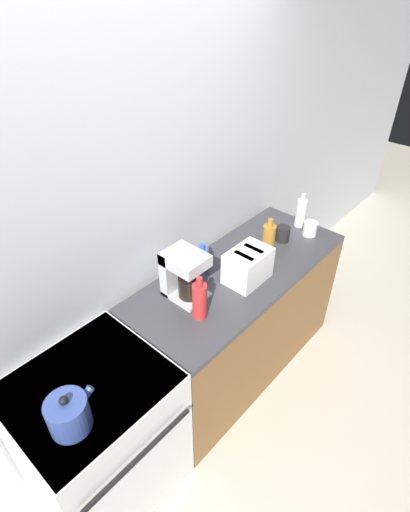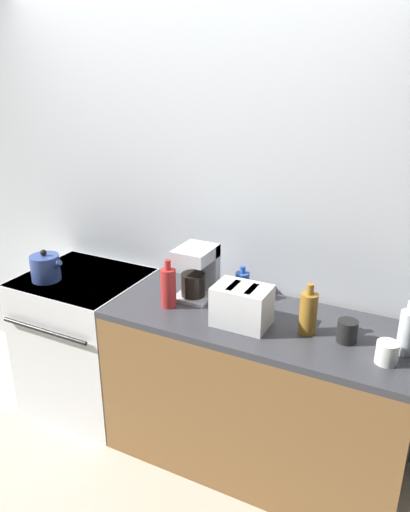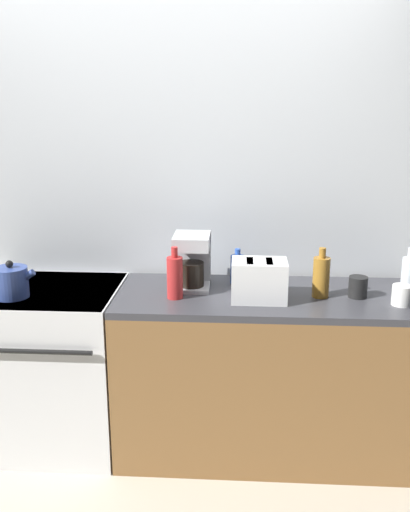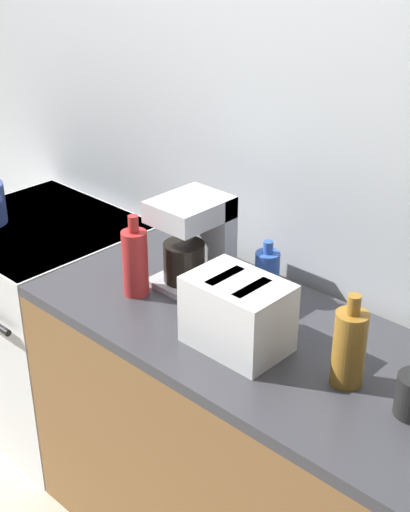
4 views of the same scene
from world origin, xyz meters
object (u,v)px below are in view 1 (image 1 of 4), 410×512
(toaster, at_px, (248,266))
(bottle_clear, at_px, (301,213))
(bottle_blue, at_px, (202,259))
(bottle_red, at_px, (200,300))
(cup_white, at_px, (310,228))
(coffee_maker, at_px, (183,273))
(bottle_amber, at_px, (269,239))
(stove, at_px, (101,436))
(cup_black, at_px, (283,234))
(kettle, at_px, (69,414))

(toaster, relative_size, bottle_clear, 1.06)
(bottle_blue, bearing_deg, toaster, -67.41)
(bottle_red, height_order, cup_white, bottle_red)
(cup_white, bearing_deg, toaster, 177.54)
(coffee_maker, relative_size, bottle_clear, 1.12)
(bottle_red, bearing_deg, toaster, -0.31)
(bottle_amber, height_order, bottle_clear, bottle_clear)
(bottle_amber, xyz_separation_m, bottle_clear, (0.44, 0.02, 0.00))
(bottle_clear, relative_size, cup_white, 2.58)
(stove, height_order, cup_black, cup_black)
(bottle_clear, bearing_deg, coffee_maker, 174.38)
(cup_white, bearing_deg, coffee_maker, 167.79)
(coffee_maker, height_order, bottle_blue, coffee_maker)
(toaster, xyz_separation_m, cup_white, (0.69, -0.03, -0.05))
(bottle_amber, distance_m, cup_white, 0.40)
(stove, relative_size, bottle_blue, 4.62)
(kettle, distance_m, coffee_maker, 0.93)
(bottle_blue, relative_size, cup_black, 1.79)
(kettle, relative_size, coffee_maker, 0.75)
(cup_white, bearing_deg, bottle_red, 178.35)
(bottle_blue, bearing_deg, stove, -170.13)
(kettle, bearing_deg, bottle_clear, 3.55)
(kettle, relative_size, cup_white, 2.16)
(stove, xyz_separation_m, coffee_maker, (0.75, 0.10, 0.59))
(kettle, relative_size, bottle_clear, 0.84)
(toaster, height_order, cup_white, toaster)
(toaster, distance_m, bottle_clear, 0.76)
(cup_white, bearing_deg, bottle_amber, 165.66)
(bottle_red, xyz_separation_m, cup_black, (0.92, 0.07, -0.06))
(toaster, xyz_separation_m, bottle_clear, (0.75, 0.09, 0.01))
(kettle, distance_m, toaster, 1.25)
(stove, height_order, bottle_blue, bottle_blue)
(bottle_red, distance_m, cup_white, 1.12)
(bottle_red, relative_size, bottle_amber, 1.04)
(toaster, height_order, bottle_clear, bottle_clear)
(bottle_blue, bearing_deg, cup_black, -17.43)
(bottle_red, xyz_separation_m, bottle_clear, (1.18, 0.09, -0.00))
(bottle_red, distance_m, bottle_clear, 1.18)
(stove, distance_m, bottle_clear, 1.93)
(coffee_maker, bearing_deg, cup_white, -12.21)
(stove, distance_m, toaster, 1.22)
(bottle_blue, xyz_separation_m, cup_black, (0.61, -0.19, -0.03))
(kettle, distance_m, bottle_blue, 1.18)
(kettle, height_order, toaster, toaster)
(bottle_red, relative_size, bottle_clear, 1.03)
(toaster, xyz_separation_m, coffee_maker, (-0.35, 0.20, 0.05))
(kettle, xyz_separation_m, bottle_blue, (1.14, 0.30, 0.00))
(coffee_maker, relative_size, bottle_red, 1.09)
(toaster, relative_size, cup_black, 2.54)
(bottle_red, distance_m, bottle_blue, 0.41)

